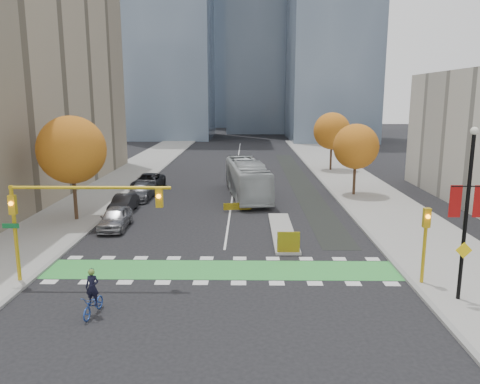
{
  "coord_description": "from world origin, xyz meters",
  "views": [
    {
      "loc": [
        1.42,
        -23.47,
        9.56
      ],
      "look_at": [
        0.94,
        8.85,
        3.0
      ],
      "focal_mm": 35.0,
      "sensor_mm": 36.0,
      "label": 1
    }
  ],
  "objects_px": {
    "parked_car_a": "(115,218)",
    "parked_car_d": "(148,182)",
    "tree_east_near": "(356,147)",
    "traffic_signal_east": "(425,234)",
    "hazard_board": "(288,242)",
    "tree_east_far": "(332,131)",
    "bus": "(247,179)",
    "parked_car_b": "(124,204)",
    "banner_lamppost": "(467,208)",
    "parked_car_c": "(141,192)",
    "tree_west": "(72,150)",
    "traffic_signal_west": "(63,208)",
    "cyclist": "(93,300)"
  },
  "relations": [
    {
      "from": "hazard_board",
      "to": "tree_east_near",
      "type": "bearing_deg",
      "value": 65.8
    },
    {
      "from": "tree_east_far",
      "to": "parked_car_d",
      "type": "height_order",
      "value": "tree_east_far"
    },
    {
      "from": "hazard_board",
      "to": "parked_car_a",
      "type": "height_order",
      "value": "parked_car_a"
    },
    {
      "from": "parked_car_a",
      "to": "parked_car_b",
      "type": "relative_size",
      "value": 1.05
    },
    {
      "from": "tree_east_near",
      "to": "traffic_signal_east",
      "type": "height_order",
      "value": "tree_east_near"
    },
    {
      "from": "hazard_board",
      "to": "parked_car_b",
      "type": "bearing_deg",
      "value": 140.63
    },
    {
      "from": "tree_east_far",
      "to": "parked_car_b",
      "type": "height_order",
      "value": "tree_east_far"
    },
    {
      "from": "parked_car_b",
      "to": "parked_car_d",
      "type": "bearing_deg",
      "value": 91.95
    },
    {
      "from": "banner_lamppost",
      "to": "hazard_board",
      "type": "bearing_deg",
      "value": 138.21
    },
    {
      "from": "hazard_board",
      "to": "parked_car_d",
      "type": "xyz_separation_m",
      "value": [
        -13.0,
        20.72,
        0.02
      ]
    },
    {
      "from": "bus",
      "to": "parked_car_a",
      "type": "xyz_separation_m",
      "value": [
        -9.77,
        -11.44,
        -0.96
      ]
    },
    {
      "from": "tree_east_near",
      "to": "cyclist",
      "type": "xyz_separation_m",
      "value": [
        -17.41,
        -26.15,
        -4.14
      ]
    },
    {
      "from": "bus",
      "to": "parked_car_c",
      "type": "distance_m",
      "value": 10.26
    },
    {
      "from": "parked_car_b",
      "to": "tree_east_near",
      "type": "bearing_deg",
      "value": 20.71
    },
    {
      "from": "tree_west",
      "to": "tree_east_near",
      "type": "distance_m",
      "value": 26.01
    },
    {
      "from": "tree_east_far",
      "to": "parked_car_c",
      "type": "height_order",
      "value": "tree_east_far"
    },
    {
      "from": "tree_west",
      "to": "tree_east_far",
      "type": "height_order",
      "value": "tree_west"
    },
    {
      "from": "parked_car_d",
      "to": "tree_east_far",
      "type": "bearing_deg",
      "value": 33.31
    },
    {
      "from": "traffic_signal_east",
      "to": "parked_car_a",
      "type": "height_order",
      "value": "traffic_signal_east"
    },
    {
      "from": "parked_car_a",
      "to": "tree_east_far",
      "type": "bearing_deg",
      "value": 51.58
    },
    {
      "from": "cyclist",
      "to": "parked_car_b",
      "type": "relative_size",
      "value": 0.48
    },
    {
      "from": "parked_car_a",
      "to": "parked_car_b",
      "type": "height_order",
      "value": "parked_car_a"
    },
    {
      "from": "bus",
      "to": "parked_car_a",
      "type": "height_order",
      "value": "bus"
    },
    {
      "from": "tree_east_far",
      "to": "traffic_signal_east",
      "type": "bearing_deg",
      "value": -92.97
    },
    {
      "from": "traffic_signal_east",
      "to": "parked_car_d",
      "type": "distance_m",
      "value": 32.1
    },
    {
      "from": "cyclist",
      "to": "bus",
      "type": "relative_size",
      "value": 0.17
    },
    {
      "from": "bus",
      "to": "parked_car_c",
      "type": "xyz_separation_m",
      "value": [
        -10.12,
        -1.39,
        -1.01
      ]
    },
    {
      "from": "tree_east_far",
      "to": "parked_car_a",
      "type": "distance_m",
      "value": 35.28
    },
    {
      "from": "tree_east_far",
      "to": "banner_lamppost",
      "type": "xyz_separation_m",
      "value": [
        -1.0,
        -40.5,
        -0.63
      ]
    },
    {
      "from": "tree_west",
      "to": "cyclist",
      "type": "xyz_separation_m",
      "value": [
        6.59,
        -16.15,
        -4.89
      ]
    },
    {
      "from": "parked_car_b",
      "to": "banner_lamppost",
      "type": "bearing_deg",
      "value": -38.32
    },
    {
      "from": "parked_car_a",
      "to": "parked_car_d",
      "type": "relative_size",
      "value": 0.8
    },
    {
      "from": "parked_car_a",
      "to": "parked_car_d",
      "type": "height_order",
      "value": "parked_car_d"
    },
    {
      "from": "traffic_signal_east",
      "to": "traffic_signal_west",
      "type": "bearing_deg",
      "value": -179.99
    },
    {
      "from": "tree_west",
      "to": "parked_car_a",
      "type": "relative_size",
      "value": 1.75
    },
    {
      "from": "hazard_board",
      "to": "tree_east_near",
      "type": "relative_size",
      "value": 0.2
    },
    {
      "from": "traffic_signal_east",
      "to": "bus",
      "type": "xyz_separation_m",
      "value": [
        -9.05,
        21.82,
        -0.97
      ]
    },
    {
      "from": "parked_car_a",
      "to": "parked_car_c",
      "type": "height_order",
      "value": "parked_car_a"
    },
    {
      "from": "traffic_signal_east",
      "to": "cyclist",
      "type": "distance_m",
      "value": 16.45
    },
    {
      "from": "parked_car_b",
      "to": "traffic_signal_west",
      "type": "bearing_deg",
      "value": -84.07
    },
    {
      "from": "tree_west",
      "to": "parked_car_c",
      "type": "xyz_separation_m",
      "value": [
        3.34,
        7.92,
        -4.86
      ]
    },
    {
      "from": "tree_east_far",
      "to": "bus",
      "type": "bearing_deg",
      "value": -123.5
    },
    {
      "from": "tree_west",
      "to": "parked_car_a",
      "type": "bearing_deg",
      "value": -30.05
    },
    {
      "from": "tree_east_far",
      "to": "bus",
      "type": "relative_size",
      "value": 0.6
    },
    {
      "from": "parked_car_a",
      "to": "parked_car_c",
      "type": "relative_size",
      "value": 0.91
    },
    {
      "from": "traffic_signal_east",
      "to": "bus",
      "type": "distance_m",
      "value": 23.64
    },
    {
      "from": "hazard_board",
      "to": "tree_east_far",
      "type": "relative_size",
      "value": 0.18
    },
    {
      "from": "bus",
      "to": "parked_car_d",
      "type": "relative_size",
      "value": 2.15
    },
    {
      "from": "tree_east_near",
      "to": "traffic_signal_east",
      "type": "distance_m",
      "value": 22.66
    },
    {
      "from": "traffic_signal_west",
      "to": "hazard_board",
      "type": "bearing_deg",
      "value": 21.55
    }
  ]
}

